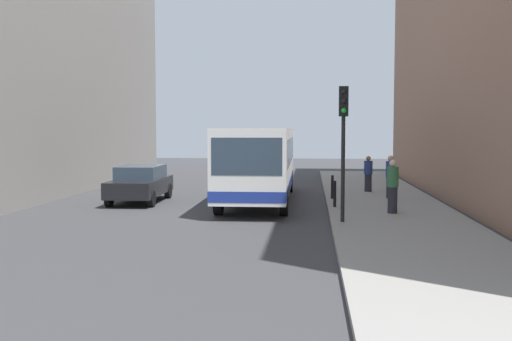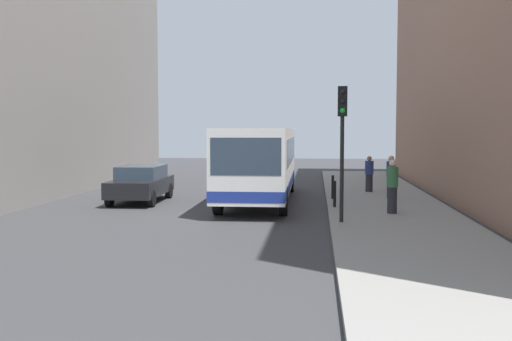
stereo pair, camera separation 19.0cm
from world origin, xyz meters
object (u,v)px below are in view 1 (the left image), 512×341
(bollard_near, at_px, (335,194))
(bollard_mid, at_px, (332,187))
(traffic_light, at_px, (343,128))
(bus, at_px, (260,159))
(car_beside_bus, at_px, (140,183))
(pedestrian_mid_sidewalk, at_px, (390,177))
(pedestrian_far_sidewalk, at_px, (368,174))
(pedestrian_near_signal, at_px, (393,186))

(bollard_near, xyz_separation_m, bollard_mid, (0.00, 2.62, 0.00))
(traffic_light, bearing_deg, bus, 116.27)
(car_beside_bus, height_order, pedestrian_mid_sidewalk, pedestrian_mid_sidewalk)
(bollard_near, xyz_separation_m, pedestrian_mid_sidewalk, (2.36, 2.99, 0.40))
(pedestrian_mid_sidewalk, xyz_separation_m, pedestrian_far_sidewalk, (-0.66, 2.56, -0.08))
(traffic_light, height_order, bollard_mid, traffic_light)
(bollard_near, distance_m, bollard_mid, 2.62)
(bus, distance_m, pedestrian_near_signal, 6.36)
(bollard_mid, height_order, pedestrian_near_signal, pedestrian_near_signal)
(pedestrian_far_sidewalk, bearing_deg, pedestrian_near_signal, 19.01)
(car_beside_bus, xyz_separation_m, pedestrian_far_sidewalk, (9.46, 3.58, 0.16))
(traffic_light, bearing_deg, bollard_near, 91.61)
(pedestrian_near_signal, bearing_deg, traffic_light, -63.41)
(car_beside_bus, height_order, traffic_light, traffic_light)
(bollard_near, bearing_deg, pedestrian_far_sidewalk, 72.93)
(traffic_light, bearing_deg, bollard_mid, 90.93)
(traffic_light, bearing_deg, pedestrian_near_signal, 49.68)
(bollard_near, bearing_deg, pedestrian_near_signal, -38.40)
(bus, relative_size, pedestrian_near_signal, 6.13)
(bollard_near, height_order, pedestrian_mid_sidewalk, pedestrian_mid_sidewalk)
(pedestrian_mid_sidewalk, height_order, pedestrian_far_sidewalk, pedestrian_mid_sidewalk)
(bollard_mid, xyz_separation_m, pedestrian_near_signal, (1.87, -4.10, 0.43))
(pedestrian_far_sidewalk, bearing_deg, pedestrian_mid_sidewalk, 32.08)
(bus, bearing_deg, bollard_near, 137.79)
(bus, distance_m, pedestrian_far_sidewalk, 5.56)
(car_beside_bus, bearing_deg, pedestrian_mid_sidewalk, -175.48)
(car_beside_bus, bearing_deg, pedestrian_near_signal, 159.03)
(traffic_light, distance_m, bollard_mid, 6.62)
(bollard_mid, relative_size, pedestrian_near_signal, 0.53)
(traffic_light, xyz_separation_m, pedestrian_mid_sidewalk, (2.26, 6.55, -1.98))
(pedestrian_near_signal, distance_m, pedestrian_far_sidewalk, 7.03)
(bus, relative_size, pedestrian_far_sidewalk, 6.89)
(car_beside_bus, relative_size, pedestrian_mid_sidewalk, 2.55)
(bollard_near, xyz_separation_m, pedestrian_near_signal, (1.87, -1.48, 0.43))
(car_beside_bus, bearing_deg, pedestrian_far_sidewalk, -160.53)
(car_beside_bus, xyz_separation_m, bollard_mid, (7.76, 0.64, -0.16))
(bus, distance_m, traffic_light, 7.01)
(traffic_light, distance_m, bollard_near, 4.28)
(bus, height_order, car_beside_bus, bus)
(car_beside_bus, xyz_separation_m, traffic_light, (7.86, -5.54, 2.22))
(pedestrian_far_sidewalk, bearing_deg, car_beside_bus, -51.61)
(traffic_light, height_order, pedestrian_mid_sidewalk, traffic_light)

